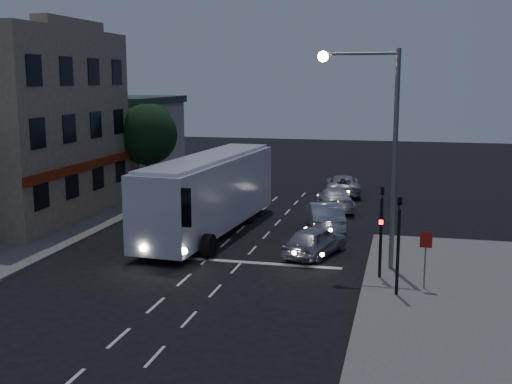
% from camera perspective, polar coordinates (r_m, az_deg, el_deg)
% --- Properties ---
extents(ground, '(120.00, 120.00, 0.00)m').
position_cam_1_polar(ground, '(26.91, -5.69, -7.15)').
color(ground, black).
extents(sidewalk_far, '(12.00, 50.00, 0.12)m').
position_cam_1_polar(sidewalk_far, '(39.56, -19.90, -2.04)').
color(sidewalk_far, slate).
rests_on(sidewalk_far, ground).
extents(road_markings, '(8.00, 30.55, 0.01)m').
position_cam_1_polar(road_markings, '(29.59, -1.23, -5.50)').
color(road_markings, silver).
rests_on(road_markings, ground).
extents(tour_bus, '(3.75, 13.32, 4.04)m').
position_cam_1_polar(tour_bus, '(33.21, -4.14, 0.05)').
color(tour_bus, white).
rests_on(tour_bus, ground).
extents(car_suv, '(2.80, 4.33, 1.37)m').
position_cam_1_polar(car_suv, '(29.26, 5.28, -4.34)').
color(car_suv, '#A5A7B4').
rests_on(car_suv, ground).
extents(car_sedan_a, '(2.72, 4.96, 1.55)m').
position_cam_1_polar(car_sedan_a, '(33.99, 6.13, -2.17)').
color(car_sedan_a, '#9FA3B5').
rests_on(car_sedan_a, ground).
extents(car_sedan_b, '(3.02, 5.14, 1.40)m').
position_cam_1_polar(car_sedan_b, '(39.41, 7.04, -0.61)').
color(car_sedan_b, silver).
rests_on(car_sedan_b, ground).
extents(car_sedan_c, '(2.88, 5.18, 1.37)m').
position_cam_1_polar(car_sedan_c, '(44.70, 7.73, 0.62)').
color(car_sedan_c, '#ADACB0').
rests_on(car_sedan_c, ground).
extents(traffic_signal_main, '(0.25, 0.35, 4.10)m').
position_cam_1_polar(traffic_signal_main, '(25.68, 11.07, -2.54)').
color(traffic_signal_main, black).
rests_on(traffic_signal_main, sidewalk_near).
extents(traffic_signal_side, '(0.18, 0.15, 4.10)m').
position_cam_1_polar(traffic_signal_side, '(23.73, 12.57, -3.63)').
color(traffic_signal_side, black).
rests_on(traffic_signal_side, sidewalk_near).
extents(regulatory_sign, '(0.45, 0.12, 2.20)m').
position_cam_1_polar(regulatory_sign, '(24.88, 14.84, -5.05)').
color(regulatory_sign, slate).
rests_on(regulatory_sign, sidewalk_near).
extents(streetlight, '(3.32, 0.44, 9.00)m').
position_cam_1_polar(streetlight, '(26.60, 10.89, 5.12)').
color(streetlight, slate).
rests_on(streetlight, sidewalk_near).
extents(main_building, '(10.12, 12.00, 11.00)m').
position_cam_1_polar(main_building, '(39.41, -21.51, 5.31)').
color(main_building, '#847459').
rests_on(main_building, sidewalk_far).
extents(low_building_north, '(9.40, 9.40, 6.50)m').
position_cam_1_polar(low_building_north, '(49.64, -13.06, 4.54)').
color(low_building_north, '#BAB0A3').
rests_on(low_building_north, sidewalk_far).
extents(street_tree, '(4.00, 4.00, 6.20)m').
position_cam_1_polar(street_tree, '(42.84, -9.68, 5.30)').
color(street_tree, black).
rests_on(street_tree, sidewalk_far).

